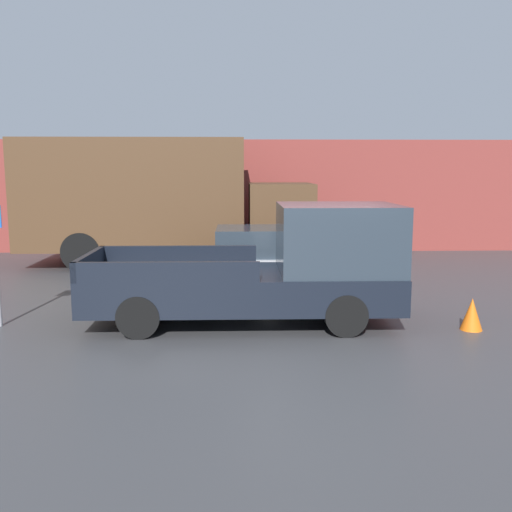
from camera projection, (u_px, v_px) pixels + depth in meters
name	position (u px, v px, depth m)	size (l,w,h in m)	color
ground_plane	(317.00, 321.00, 10.64)	(60.00, 60.00, 0.00)	#3D3D3F
building_wall	(281.00, 196.00, 19.46)	(28.00, 0.15, 3.80)	brown
pickup_truck	(277.00, 269.00, 10.46)	(5.65, 2.11, 2.19)	black
car	(266.00, 258.00, 13.29)	(4.47, 1.90, 1.48)	#B7BABF
delivery_truck	(156.00, 198.00, 16.75)	(8.43, 2.62, 3.67)	#4C331E
traffic_cone	(472.00, 314.00, 10.05)	(0.38, 0.38, 0.57)	orange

